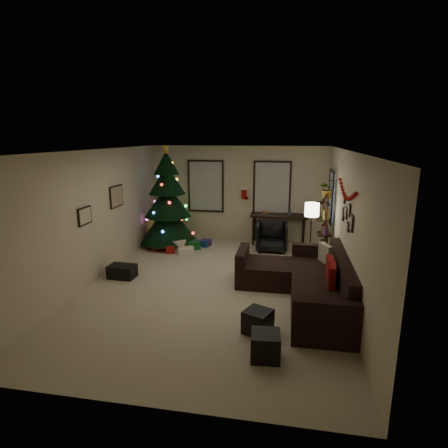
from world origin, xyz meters
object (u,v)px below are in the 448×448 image
Objects in this scene: bookshelf at (325,229)px; christmas_tree at (168,204)px; desk_chair at (272,237)px; sofa at (306,284)px; desk at (279,218)px.

christmas_tree is at bearing 171.68° from bookshelf.
christmas_tree is 4.15m from bookshelf.
bookshelf is (1.27, -0.66, 0.43)m from desk_chair.
desk_chair is at bearing 1.21° from christmas_tree.
desk_chair is (-0.78, 2.87, 0.08)m from sofa.
desk_chair is (-0.15, -0.65, -0.37)m from desk.
bookshelf is (0.49, 2.21, 0.50)m from sofa.
sofa is 2.32m from bookshelf.
christmas_tree reaches higher than desk.
desk is (-0.64, 3.52, 0.44)m from sofa.
sofa is at bearing -102.43° from bookshelf.
christmas_tree is 1.71× the size of bookshelf.
desk_chair is 1.49m from bookshelf.
desk is 0.95× the size of bookshelf.
christmas_tree is 3.08m from desk.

